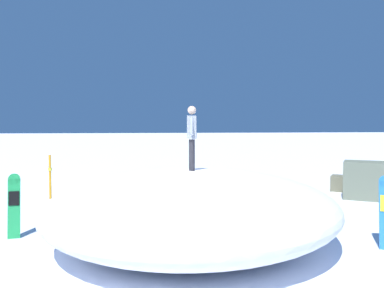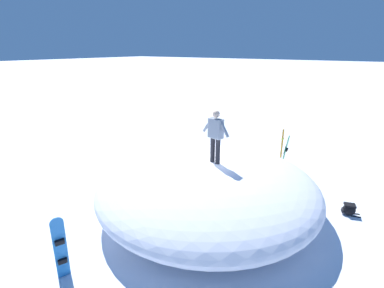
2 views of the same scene
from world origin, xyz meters
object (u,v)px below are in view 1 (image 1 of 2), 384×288
snowboarder_standing (192,134)px  snowboard_primary_upright (14,205)px  trail_marker_pole (50,193)px  backpack_near (108,205)px

snowboarder_standing → snowboard_primary_upright: (0.79, 4.39, -1.78)m
trail_marker_pole → backpack_near: bearing=-25.1°
snowboarder_standing → backpack_near: bearing=33.2°
snowboard_primary_upright → backpack_near: size_ratio=2.66×
backpack_near → trail_marker_pole: trail_marker_pole is taller
backpack_near → trail_marker_pole: (-2.63, 1.23, 0.89)m
snowboard_primary_upright → backpack_near: snowboard_primary_upright is taller
snowboard_primary_upright → trail_marker_pole: (0.09, -0.86, 0.25)m
snowboard_primary_upright → trail_marker_pole: trail_marker_pole is taller
snowboarder_standing → snowboard_primary_upright: bearing=79.8°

